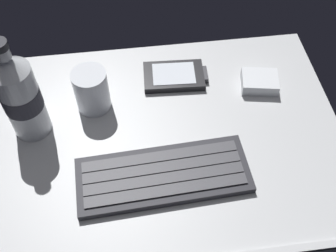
# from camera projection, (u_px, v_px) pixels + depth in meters

# --- Properties ---
(ground_plane) EXTENTS (0.64, 0.48, 0.03)m
(ground_plane) POSITION_uv_depth(u_px,v_px,m) (168.00, 140.00, 0.76)
(ground_plane) COLOR #B7BABC
(keyboard) EXTENTS (0.29, 0.12, 0.02)m
(keyboard) POSITION_uv_depth(u_px,v_px,m) (163.00, 175.00, 0.70)
(keyboard) COLOR #232328
(keyboard) RESTS_ON ground_plane
(handheld_device) EXTENTS (0.13, 0.08, 0.02)m
(handheld_device) POSITION_uv_depth(u_px,v_px,m) (174.00, 76.00, 0.84)
(handheld_device) COLOR black
(handheld_device) RESTS_ON ground_plane
(juice_cup) EXTENTS (0.06, 0.06, 0.09)m
(juice_cup) POSITION_uv_depth(u_px,v_px,m) (92.00, 92.00, 0.77)
(juice_cup) COLOR silver
(juice_cup) RESTS_ON ground_plane
(water_bottle) EXTENTS (0.07, 0.07, 0.21)m
(water_bottle) POSITION_uv_depth(u_px,v_px,m) (20.00, 96.00, 0.70)
(water_bottle) COLOR silver
(water_bottle) RESTS_ON ground_plane
(charger_block) EXTENTS (0.08, 0.07, 0.02)m
(charger_block) POSITION_uv_depth(u_px,v_px,m) (260.00, 82.00, 0.82)
(charger_block) COLOR silver
(charger_block) RESTS_ON ground_plane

